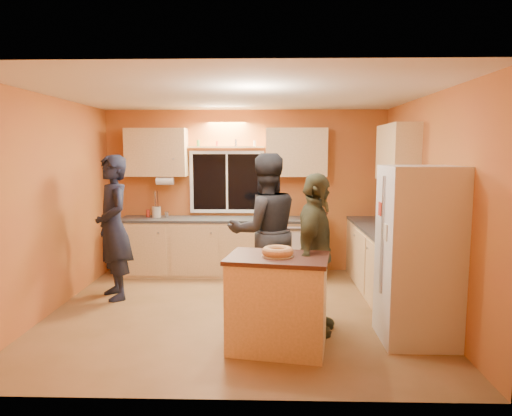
{
  "coord_description": "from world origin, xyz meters",
  "views": [
    {
      "loc": [
        0.37,
        -5.36,
        1.94
      ],
      "look_at": [
        0.21,
        0.4,
        1.22
      ],
      "focal_mm": 32.0,
      "sensor_mm": 36.0,
      "label": 1
    }
  ],
  "objects_px": {
    "refrigerator": "(418,255)",
    "person_right": "(315,254)",
    "person_left": "(113,227)",
    "island": "(277,302)",
    "person_center": "(265,231)"
  },
  "relations": [
    {
      "from": "person_left",
      "to": "person_center",
      "type": "bearing_deg",
      "value": 48.12
    },
    {
      "from": "refrigerator",
      "to": "island",
      "type": "bearing_deg",
      "value": -170.39
    },
    {
      "from": "island",
      "to": "person_right",
      "type": "bearing_deg",
      "value": 57.51
    },
    {
      "from": "island",
      "to": "person_center",
      "type": "relative_size",
      "value": 0.55
    },
    {
      "from": "refrigerator",
      "to": "person_right",
      "type": "distance_m",
      "value": 1.05
    },
    {
      "from": "island",
      "to": "person_right",
      "type": "distance_m",
      "value": 0.71
    },
    {
      "from": "refrigerator",
      "to": "person_right",
      "type": "relative_size",
      "value": 1.05
    },
    {
      "from": "refrigerator",
      "to": "person_left",
      "type": "xyz_separation_m",
      "value": [
        -3.56,
        1.3,
        0.05
      ]
    },
    {
      "from": "refrigerator",
      "to": "person_right",
      "type": "bearing_deg",
      "value": 168.97
    },
    {
      "from": "refrigerator",
      "to": "person_left",
      "type": "relative_size",
      "value": 0.95
    },
    {
      "from": "person_left",
      "to": "person_center",
      "type": "xyz_separation_m",
      "value": [
        1.99,
        -0.3,
        0.01
      ]
    },
    {
      "from": "person_center",
      "to": "person_right",
      "type": "height_order",
      "value": "person_center"
    },
    {
      "from": "refrigerator",
      "to": "island",
      "type": "distance_m",
      "value": 1.51
    },
    {
      "from": "person_left",
      "to": "refrigerator",
      "type": "bearing_deg",
      "value": 36.62
    },
    {
      "from": "refrigerator",
      "to": "island",
      "type": "relative_size",
      "value": 1.69
    }
  ]
}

